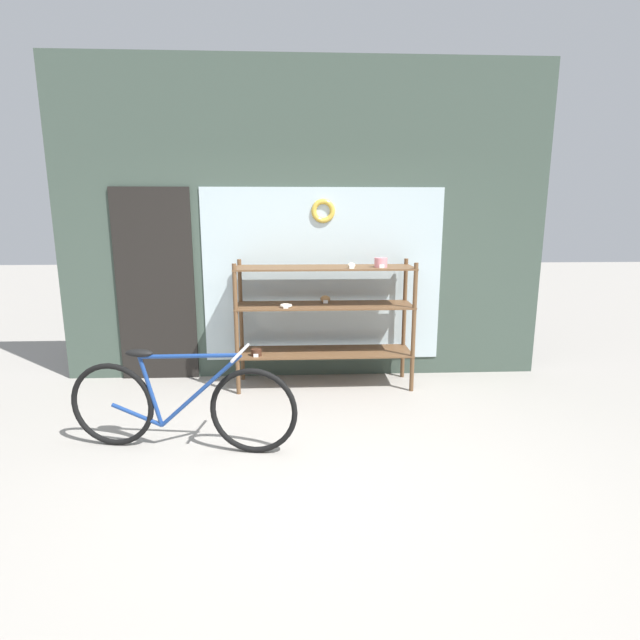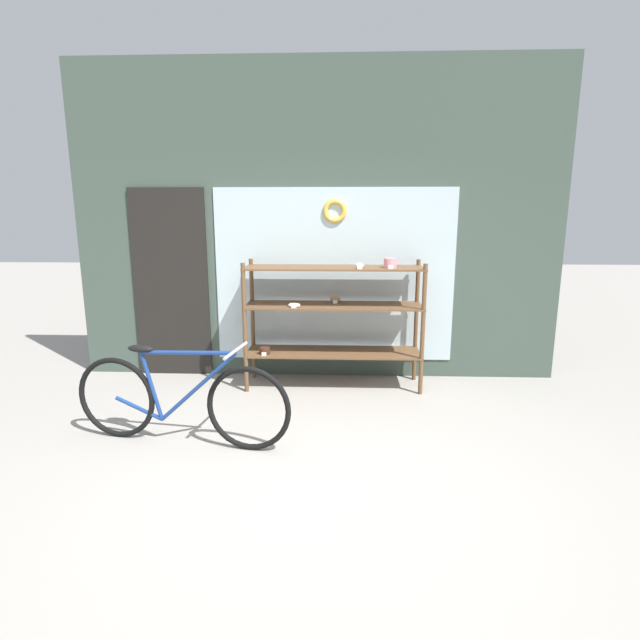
% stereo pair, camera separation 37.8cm
% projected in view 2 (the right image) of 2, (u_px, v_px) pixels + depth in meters
% --- Properties ---
extents(ground_plane, '(30.00, 30.00, 0.00)m').
position_uv_depth(ground_plane, '(301.00, 472.00, 3.60)').
color(ground_plane, gray).
extents(storefront_facade, '(5.33, 0.13, 3.42)m').
position_uv_depth(storefront_facade, '(312.00, 229.00, 5.45)').
color(storefront_facade, '#3D4C42').
rests_on(storefront_facade, ground_plane).
extents(display_case, '(1.85, 0.50, 1.38)m').
position_uv_depth(display_case, '(334.00, 311.00, 5.23)').
color(display_case, brown).
rests_on(display_case, ground_plane).
extents(bicycle, '(1.81, 0.48, 0.82)m').
position_uv_depth(bicycle, '(179.00, 400.00, 3.98)').
color(bicycle, black).
rests_on(bicycle, ground_plane).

